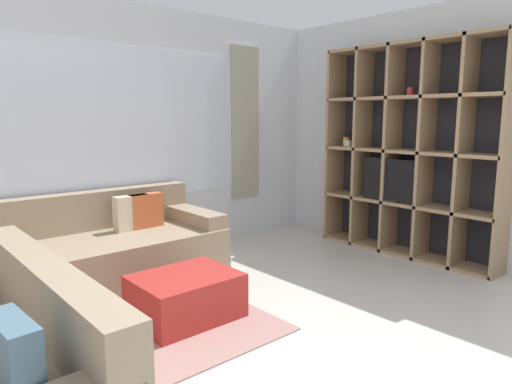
{
  "coord_description": "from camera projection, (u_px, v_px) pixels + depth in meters",
  "views": [
    {
      "loc": [
        -2.19,
        -1.33,
        1.52
      ],
      "look_at": [
        0.5,
        1.76,
        0.85
      ],
      "focal_mm": 32.0,
      "sensor_mm": 36.0,
      "label": 1
    }
  ],
  "objects": [
    {
      "name": "ground_plane",
      "position": [
        389.0,
        381.0,
        2.66
      ],
      "size": [
        16.0,
        16.0,
        0.0
      ],
      "primitive_type": "plane",
      "color": "beige"
    },
    {
      "name": "wall_back",
      "position": [
        130.0,
        133.0,
        4.85
      ],
      "size": [
        6.24,
        0.11,
        2.7
      ],
      "color": "silver",
      "rests_on": "ground_plane"
    },
    {
      "name": "shelving_unit",
      "position": [
        409.0,
        152.0,
        5.01
      ],
      "size": [
        0.36,
        2.07,
        2.31
      ],
      "color": "#232328",
      "rests_on": "ground_plane"
    },
    {
      "name": "ottoman",
      "position": [
        186.0,
        297.0,
        3.47
      ],
      "size": [
        0.75,
        0.6,
        0.35
      ],
      "color": "#A82823",
      "rests_on": "ground_plane"
    },
    {
      "name": "area_rug",
      "position": [
        107.0,
        337.0,
        3.18
      ],
      "size": [
        2.22,
        1.6,
        0.01
      ],
      "primitive_type": "cube",
      "color": "gray",
      "rests_on": "ground_plane"
    },
    {
      "name": "wall_right",
      "position": [
        398.0,
        132.0,
        5.29
      ],
      "size": [
        0.07,
        4.4,
        2.7
      ],
      "primitive_type": "cube",
      "color": "silver",
      "rests_on": "ground_plane"
    },
    {
      "name": "couch_main",
      "position": [
        113.0,
        249.0,
        4.31
      ],
      "size": [
        1.98,
        1.0,
        0.81
      ],
      "color": "gray",
      "rests_on": "ground_plane"
    }
  ]
}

